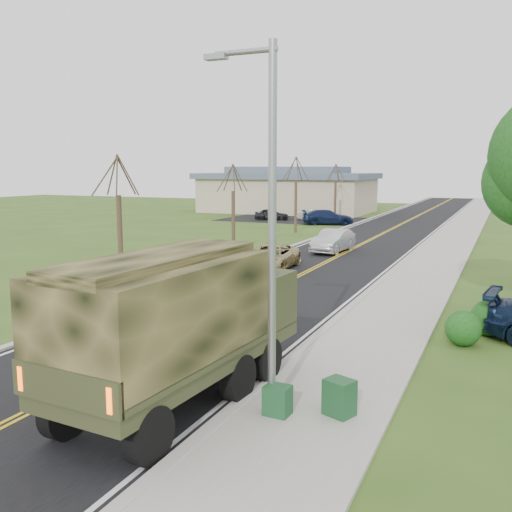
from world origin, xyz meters
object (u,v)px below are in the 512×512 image
Objects in this scene: utility_box_near at (339,397)px; utility_box_far at (277,400)px; sedan_silver at (333,241)px; suv_champagne at (270,257)px; military_truck at (178,318)px.

utility_box_near is 1.23× the size of utility_box_far.
sedan_silver is 6.93× the size of utility_box_far.
suv_champagne is 1.10× the size of sedan_silver.
military_truck is at bearing -146.54° from utility_box_near.
military_truck reaches higher than suv_champagne.
sedan_silver is at bearing 128.22° from utility_box_near.
sedan_silver is at bearing 102.61° from military_truck.
military_truck is at bearing -77.53° from sedan_silver.
military_truck is 18.00m from suv_champagne.
suv_champagne is (-4.92, 17.26, -1.39)m from military_truck.
military_truck is at bearing -78.18° from suv_champagne.
sedan_silver reaches higher than suv_champagne.
suv_champagne is 18.57m from utility_box_near.
sedan_silver is at bearing 76.71° from suv_champagne.
sedan_silver is (1.26, 7.76, 0.05)m from suv_champagne.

